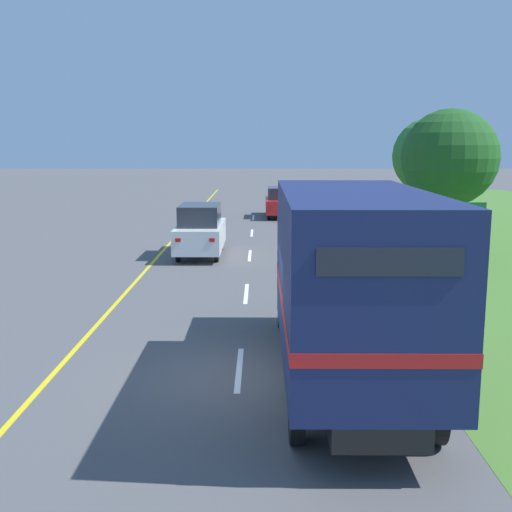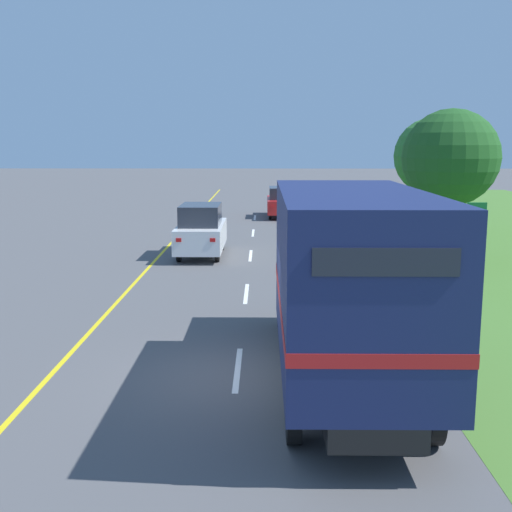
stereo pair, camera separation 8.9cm
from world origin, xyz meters
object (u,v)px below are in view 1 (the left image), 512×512
lead_car_red_ahead (280,202)px  delineator_post (426,311)px  lead_car_white (200,230)px  roadside_tree_near (450,158)px  horse_trailer_truck (347,278)px  highway_sign (456,234)px  roadside_tree_far (416,154)px  roadside_tree_mid (431,156)px

lead_car_red_ahead → delineator_post: size_ratio=4.86×
lead_car_white → roadside_tree_near: roadside_tree_near is taller
horse_trailer_truck → highway_sign: size_ratio=3.12×
roadside_tree_far → horse_trailer_truck: bearing=-105.5°
roadside_tree_far → roadside_tree_near: bearing=-99.5°
lead_car_red_ahead → roadside_tree_mid: size_ratio=0.79×
lead_car_white → roadside_tree_near: size_ratio=0.77×
lead_car_red_ahead → highway_sign: (4.99, -19.06, 0.71)m
lead_car_red_ahead → roadside_tree_near: size_ratio=0.79×
lead_car_white → roadside_tree_mid: (11.24, 7.90, 2.79)m
lead_car_white → roadside_tree_far: (12.77, 17.61, 2.73)m
highway_sign → roadside_tree_far: size_ratio=0.51×
horse_trailer_truck → lead_car_red_ahead: horse_trailer_truck is taller
horse_trailer_truck → highway_sign: (4.61, 8.58, -0.41)m
roadside_tree_mid → lead_car_red_ahead: bearing=142.6°
roadside_tree_near → delineator_post: size_ratio=6.13×
delineator_post → lead_car_red_ahead: bearing=96.6°
horse_trailer_truck → highway_sign: bearing=61.7°
lead_car_white → highway_sign: (8.64, -5.36, 0.61)m
lead_car_white → roadside_tree_mid: roadside_tree_mid is taller
roadside_tree_mid → lead_car_white: bearing=-144.9°
roadside_tree_mid → roadside_tree_far: (1.53, 9.71, -0.06)m
horse_trailer_truck → lead_car_white: bearing=106.1°
highway_sign → roadside_tree_far: bearing=79.8°
highway_sign → delineator_post: 5.65m
highway_sign → delineator_post: size_ratio=2.82×
horse_trailer_truck → lead_car_red_ahead: 27.67m
roadside_tree_near → lead_car_red_ahead: bearing=113.0°
highway_sign → delineator_post: (-2.19, -5.08, -1.15)m
roadside_tree_mid → highway_sign: bearing=-101.1°
horse_trailer_truck → lead_car_red_ahead: bearing=90.8°
lead_car_white → lead_car_red_ahead: lead_car_white is taller
lead_car_red_ahead → highway_sign: 19.71m
lead_car_white → roadside_tree_near: bearing=-3.5°
lead_car_red_ahead → roadside_tree_near: (6.07, -14.29, 3.01)m
lead_car_white → highway_sign: highway_sign is taller
lead_car_white → roadside_tree_far: bearing=54.1°
highway_sign → roadside_tree_far: roadside_tree_far is taller
roadside_tree_far → delineator_post: bearing=-102.7°
lead_car_red_ahead → horse_trailer_truck: bearing=-89.2°
lead_car_white → highway_sign: bearing=-31.8°
lead_car_red_ahead → highway_sign: highway_sign is taller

